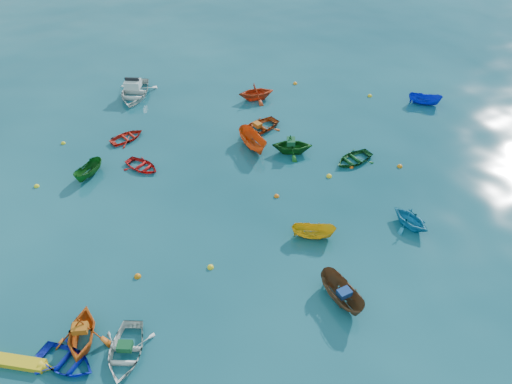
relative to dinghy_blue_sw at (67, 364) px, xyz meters
name	(u,v)px	position (x,y,z in m)	size (l,w,h in m)	color
ground	(291,252)	(12.06, 2.27, 0.00)	(160.00, 160.00, 0.00)	#093744
dinghy_blue_sw	(67,364)	(0.00, 0.00, 0.00)	(2.03, 2.84, 0.59)	#1020C8
dinghy_white_near	(126,354)	(2.50, -0.53, 0.00)	(2.28, 3.19, 0.66)	silver
sampan_brown_mid	(341,300)	(12.95, -1.60, 0.00)	(1.18, 3.12, 1.21)	brown
dinghy_orange_w	(85,341)	(0.86, 0.89, 0.00)	(2.54, 2.95, 1.55)	#D55814
sampan_yellow_mid	(313,237)	(13.71, 2.86, 0.00)	(0.94, 2.49, 0.96)	gold
dinghy_green_e	(353,161)	(19.51, 8.18, 0.00)	(2.01, 2.81, 0.58)	#10481C
dinghy_cyan_se	(409,226)	(19.26, 1.55, 0.00)	(2.09, 2.42, 1.27)	teal
dinghy_red_nw	(128,139)	(6.00, 16.62, 0.00)	(1.78, 2.49, 0.52)	red
sampan_orange_n	(253,148)	(13.88, 12.22, 0.00)	(1.22, 3.24, 1.25)	#D14D13
dinghy_green_n	(292,152)	(16.13, 10.67, 0.00)	(2.35, 2.73, 1.44)	#145618
dinghy_red_ne	(259,130)	(15.11, 14.17, 0.00)	(2.31, 3.23, 0.67)	#AD380E
sampan_blue_far	(424,104)	(28.57, 12.58, 0.00)	(0.95, 2.53, 0.98)	#0E22B9
dinghy_red_far	(142,168)	(6.22, 12.86, 0.00)	(1.80, 2.52, 0.52)	red
dinghy_orange_far	(256,99)	(16.65, 18.34, 0.00)	(2.40, 2.78, 1.47)	red
sampan_green_far	(90,176)	(2.90, 13.34, 0.00)	(0.92, 2.45, 0.95)	#135215
kayak_yellow	(12,363)	(-2.28, 0.99, 0.00)	(0.57, 3.87, 0.39)	gold
motorboat_white	(135,96)	(7.78, 22.57, 0.00)	(3.15, 4.40, 1.51)	silver
tarp_green_a	(125,346)	(2.54, -0.44, 0.49)	(0.66, 0.50, 0.32)	#134D27
tarp_blue_a	(344,293)	(12.96, -1.75, 0.76)	(0.65, 0.49, 0.31)	navy
tarp_orange_a	(80,328)	(0.88, 0.94, 0.94)	(0.68, 0.51, 0.33)	#C45D14
tarp_green_b	(291,142)	(16.04, 10.71, 0.90)	(0.74, 0.56, 0.36)	#124A26
tarp_orange_b	(257,125)	(15.01, 14.14, 0.48)	(0.59, 0.45, 0.29)	orange
buoy_or_a	(138,277)	(3.95, 3.76, 0.00)	(0.37, 0.37, 0.37)	orange
buoy_ye_a	(211,268)	(7.65, 2.90, 0.00)	(0.35, 0.35, 0.35)	yellow
buoy_or_b	(400,167)	(22.05, 6.46, 0.00)	(0.36, 0.36, 0.36)	orange
buoy_ye_b	(37,187)	(-0.37, 13.49, 0.00)	(0.33, 0.33, 0.33)	yellow
buoy_or_c	(277,197)	(13.25, 6.82, 0.00)	(0.33, 0.33, 0.33)	orange
buoy_ye_c	(329,177)	(17.21, 7.33, 0.00)	(0.37, 0.37, 0.37)	yellow
buoy_or_d	(351,167)	(19.05, 7.63, 0.00)	(0.30, 0.30, 0.30)	#FD5A0D
buoy_ye_d	(63,144)	(1.70, 17.79, 0.00)	(0.31, 0.31, 0.31)	yellow
buoy_or_e	(295,84)	(20.64, 19.44, 0.00)	(0.35, 0.35, 0.35)	orange
buoy_ye_e	(370,96)	(25.30, 15.26, 0.00)	(0.36, 0.36, 0.36)	yellow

